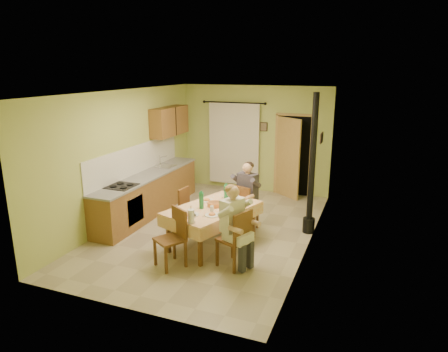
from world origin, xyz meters
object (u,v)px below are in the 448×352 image
at_px(man_right, 234,217).
at_px(man_far, 247,188).
at_px(chair_far, 246,216).
at_px(chair_right, 234,250).
at_px(stove_flue, 311,184).
at_px(chair_near, 171,250).
at_px(dining_table, 213,226).
at_px(chair_left, 191,219).

bearing_deg(man_right, man_far, 32.66).
distance_m(chair_far, man_far, 0.59).
height_order(chair_far, chair_right, chair_right).
height_order(chair_far, stove_flue, stove_flue).
bearing_deg(chair_near, stove_flue, -98.78).
height_order(dining_table, chair_left, chair_left).
bearing_deg(man_far, chair_left, -132.24).
relative_size(chair_near, chair_left, 1.08).
relative_size(man_far, man_right, 1.00).
bearing_deg(chair_far, chair_left, -132.68).
relative_size(man_far, stove_flue, 0.50).
relative_size(dining_table, man_right, 1.45).
xyz_separation_m(dining_table, chair_right, (0.65, -0.62, -0.09)).
distance_m(dining_table, chair_far, 1.04).
relative_size(chair_right, stove_flue, 0.36).
bearing_deg(chair_far, dining_table, -92.65).
relative_size(chair_near, stove_flue, 0.35).
relative_size(dining_table, chair_far, 2.12).
xyz_separation_m(dining_table, man_right, (0.64, -0.62, 0.50)).
bearing_deg(dining_table, man_far, 90.39).
height_order(chair_right, stove_flue, stove_flue).
distance_m(man_far, man_right, 1.64).
distance_m(man_far, stove_flue, 1.28).
xyz_separation_m(man_far, man_right, (0.30, -1.61, 0.00)).
distance_m(chair_far, chair_left, 1.14).
distance_m(chair_near, chair_right, 1.06).
distance_m(chair_near, man_far, 2.18).
height_order(dining_table, chair_far, chair_far).
relative_size(dining_table, chair_right, 2.00).
bearing_deg(man_far, chair_right, -62.67).
distance_m(chair_left, man_far, 1.29).
distance_m(dining_table, man_right, 1.02).
bearing_deg(chair_left, man_right, 58.56).
bearing_deg(man_right, chair_far, 32.87).
xyz_separation_m(chair_near, chair_left, (-0.31, 1.39, -0.00)).
relative_size(chair_left, man_right, 0.66).
relative_size(dining_table, chair_near, 2.03).
height_order(dining_table, man_right, man_right).
height_order(chair_right, man_far, man_far).
height_order(chair_near, man_right, man_right).
bearing_deg(man_right, chair_left, 73.92).
distance_m(dining_table, chair_near, 1.06).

